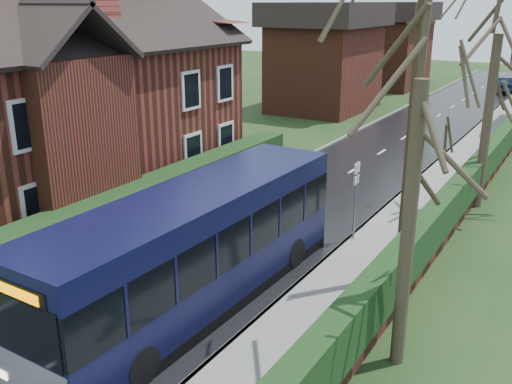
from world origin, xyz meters
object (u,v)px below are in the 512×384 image
Objects in this scene: car_green at (14,310)px; bus_stop_sign at (356,190)px; brick_house at (65,89)px; telegraph_pole at (410,150)px; car_silver at (247,191)px; bus at (196,250)px.

bus_stop_sign is (4.80, 9.54, 1.13)m from car_green.
brick_house is 12.26m from bus_stop_sign.
car_green is at bearing -109.45° from telegraph_pole.
brick_house is 3.00× the size of car_green.
car_silver is at bearing -179.31° from telegraph_pole.
bus is 7.57m from car_silver.
car_silver is 0.52× the size of telegraph_pole.
brick_house reaches higher than bus_stop_sign.
bus is 6.28m from telegraph_pole.
bus is 2.16× the size of car_green.
brick_house is 11.55m from car_green.
car_silver is at bearing 113.02° from bus.
brick_house is at bearing -153.43° from car_silver.
car_green is at bearing -127.62° from bus.
car_green is (7.13, -8.32, -3.67)m from brick_house.
brick_house reaches higher than car_green.
telegraph_pole is (14.14, -0.78, -0.46)m from brick_house.
bus is at bearing 46.41° from car_green.
brick_house is at bearing 155.28° from bus.
brick_house is 14.17m from telegraph_pole.
bus reaches higher than car_green.
bus is 4.57m from car_green.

